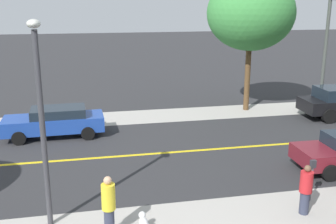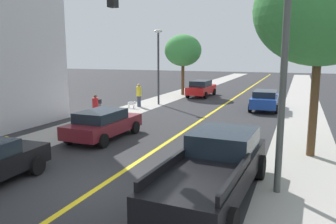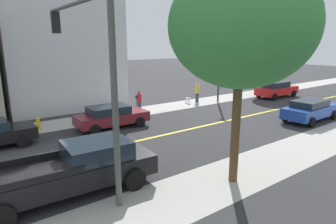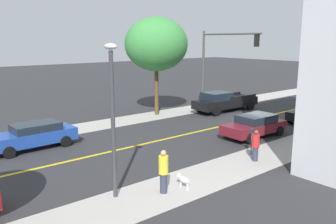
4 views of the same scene
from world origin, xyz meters
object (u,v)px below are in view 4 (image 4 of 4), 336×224
object	(u,v)px
traffic_light_mast	(219,57)
street_lamp	(112,104)
fire_hydrant	(316,127)
small_dog	(183,179)
street_tree_left_near	(156,44)
pedestrian_yellow_shirt	(163,171)
black_sedan_left_curb	(311,112)
blue_sedan_right_curb	(33,135)
maroon_sedan_left_curb	(254,125)
black_pickup_truck	(224,101)
parking_meter	(252,138)
pedestrian_red_shirt	(256,145)

from	to	relation	value
traffic_light_mast	street_lamp	bearing A→B (deg)	-60.81
fire_hydrant	small_dog	distance (m)	12.67
street_tree_left_near	fire_hydrant	distance (m)	13.43
traffic_light_mast	pedestrian_yellow_shirt	size ratio (longest dim) A/B	3.79
traffic_light_mast	black_sedan_left_curb	bearing A→B (deg)	24.24
traffic_light_mast	blue_sedan_right_curb	bearing A→B (deg)	-89.77
maroon_sedan_left_curb	street_lamp	bearing A→B (deg)	10.97
blue_sedan_right_curb	maroon_sedan_left_curb	xyz separation A→B (m)	(-6.46, -11.76, -0.03)
fire_hydrant	maroon_sedan_left_curb	xyz separation A→B (m)	(2.13, 3.84, 0.35)
black_pickup_truck	parking_meter	bearing A→B (deg)	51.46
black_sedan_left_curb	black_pickup_truck	bearing A→B (deg)	-75.02
traffic_light_mast	black_pickup_truck	world-z (taller)	traffic_light_mast
street_tree_left_near	street_lamp	distance (m)	15.72
maroon_sedan_left_curb	pedestrian_yellow_shirt	xyz separation A→B (m)	(-2.87, 9.76, 0.20)
fire_hydrant	black_sedan_left_curb	distance (m)	3.47
pedestrian_red_shirt	traffic_light_mast	bearing A→B (deg)	-93.67
pedestrian_yellow_shirt	black_sedan_left_curb	bearing A→B (deg)	-4.86
fire_hydrant	black_sedan_left_curb	xyz separation A→B (m)	(1.92, -2.87, 0.34)
maroon_sedan_left_curb	pedestrian_yellow_shirt	world-z (taller)	pedestrian_yellow_shirt
black_sedan_left_curb	blue_sedan_right_curb	xyz separation A→B (m)	(6.67, 18.46, 0.03)
street_tree_left_near	traffic_light_mast	distance (m)	5.28
fire_hydrant	parking_meter	bearing A→B (deg)	90.13
street_lamp	parking_meter	bearing A→B (deg)	-91.51
parking_meter	traffic_light_mast	world-z (taller)	traffic_light_mast
blue_sedan_right_curb	maroon_sedan_left_curb	distance (m)	13.41
small_dog	pedestrian_red_shirt	bearing A→B (deg)	-88.15
maroon_sedan_left_curb	parking_meter	bearing A→B (deg)	36.10
black_pickup_truck	small_dog	bearing A→B (deg)	38.38
street_tree_left_near	blue_sedan_right_curb	bearing A→B (deg)	104.57
black_sedan_left_curb	small_dog	xyz separation A→B (m)	(-2.80, 15.51, -0.38)
parking_meter	blue_sedan_right_curb	world-z (taller)	same
black_pickup_truck	pedestrian_red_shirt	size ratio (longest dim) A/B	3.86
traffic_light_mast	pedestrian_red_shirt	bearing A→B (deg)	-38.26
street_tree_left_near	black_pickup_truck	distance (m)	7.64
parking_meter	black_sedan_left_curb	world-z (taller)	parking_meter
fire_hydrant	pedestrian_yellow_shirt	xyz separation A→B (m)	(-0.74, 13.59, 0.55)
street_lamp	pedestrian_yellow_shirt	size ratio (longest dim) A/B	3.31
black_sedan_left_curb	fire_hydrant	bearing A→B (deg)	31.52
black_pickup_truck	pedestrian_yellow_shirt	xyz separation A→B (m)	(-9.51, 14.33, 0.07)
street_tree_left_near	street_lamp	world-z (taller)	street_tree_left_near
fire_hydrant	traffic_light_mast	xyz separation A→B (m)	(8.65, 0.16, 4.28)
pedestrian_red_shirt	parking_meter	bearing A→B (deg)	-96.50
street_tree_left_near	pedestrian_yellow_shirt	size ratio (longest dim) A/B	4.37
pedestrian_red_shirt	small_dog	world-z (taller)	pedestrian_red_shirt
blue_sedan_right_curb	pedestrian_yellow_shirt	xyz separation A→B (m)	(-9.33, -2.00, 0.18)
black_sedan_left_curb	traffic_light_mast	bearing A→B (deg)	-68.04
pedestrian_yellow_shirt	small_dog	world-z (taller)	pedestrian_yellow_shirt
black_sedan_left_curb	pedestrian_red_shirt	bearing A→B (deg)	12.03
street_tree_left_near	pedestrian_yellow_shirt	world-z (taller)	street_tree_left_near
street_tree_left_near	small_dog	bearing A→B (deg)	146.61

